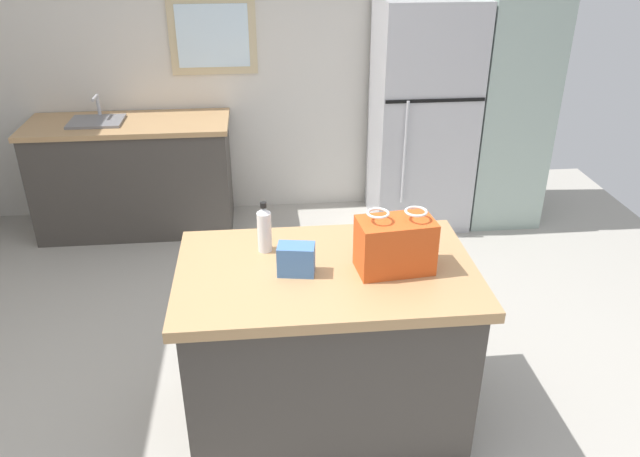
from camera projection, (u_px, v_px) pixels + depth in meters
ground at (284, 410)px, 3.29m from camera, size 6.35×6.35×0.00m
back_wall at (263, 46)px, 4.99m from camera, size 4.81×0.13×2.78m
kitchen_island at (326, 346)px, 3.05m from camera, size 1.38×0.86×0.90m
refrigerator at (422, 116)px, 4.96m from camera, size 0.76×0.71×1.80m
tall_cabinet at (508, 100)px, 4.97m from camera, size 0.59×0.64×2.02m
sink_counter at (134, 175)px, 4.99m from camera, size 1.56×0.63×1.10m
shopping_bag at (395, 245)px, 2.78m from camera, size 0.36×0.23×0.29m
small_box at (296, 259)px, 2.77m from camera, size 0.18×0.13×0.14m
bottle at (264, 229)px, 2.94m from camera, size 0.07×0.07×0.25m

